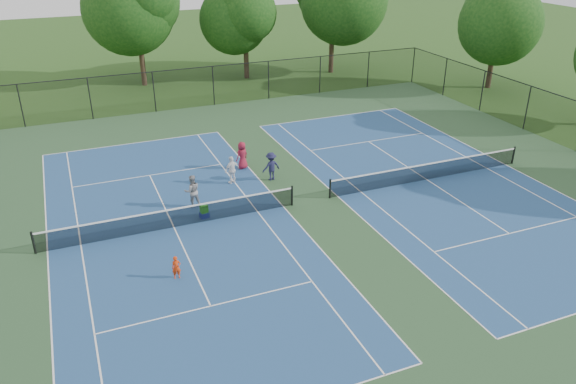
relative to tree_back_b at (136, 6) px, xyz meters
name	(u,v)px	position (x,y,z in m)	size (l,w,h in m)	color
ground	(311,202)	(4.00, -26.00, -6.60)	(140.00, 140.00, 0.00)	#234716
court_pad	(311,202)	(4.00, -26.00, -6.59)	(36.00, 36.00, 0.01)	#2B4D2C
tennis_court_left	(174,226)	(-3.00, -26.00, -6.50)	(12.00, 23.83, 1.07)	navy
tennis_court_right	(427,178)	(11.00, -26.00, -6.50)	(12.00, 23.83, 1.07)	navy
perimeter_fence	(312,173)	(4.00, -26.00, -4.99)	(36.08, 36.08, 3.02)	black
tree_back_b	(136,6)	(0.00, 0.00, 0.00)	(7.60, 7.60, 10.03)	#2D2116
tree_back_c	(245,15)	(9.00, -1.00, -1.11)	(6.00, 6.00, 8.40)	#2D2116
tree_side_e	(499,17)	(27.00, -12.00, -0.79)	(6.60, 6.60, 8.87)	#2D2116
child_player	(176,268)	(-3.74, -30.12, -6.10)	(0.36, 0.24, 0.98)	red
instructor	(192,191)	(-1.64, -24.20, -5.76)	(0.81, 0.63, 1.66)	gray
bystander_a	(232,170)	(0.99, -22.33, -5.82)	(0.91, 0.38, 1.56)	white
bystander_b	(271,166)	(3.10, -22.71, -5.80)	(1.03, 0.59, 1.60)	#1B1C3D
bystander_c	(242,155)	(2.13, -20.62, -5.79)	(0.78, 0.51, 1.60)	maroon
ball_crate	(204,215)	(-1.43, -25.60, -6.45)	(0.42, 0.29, 0.28)	#162B98
ball_hopper	(204,209)	(-1.43, -25.60, -6.12)	(0.34, 0.28, 0.39)	green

